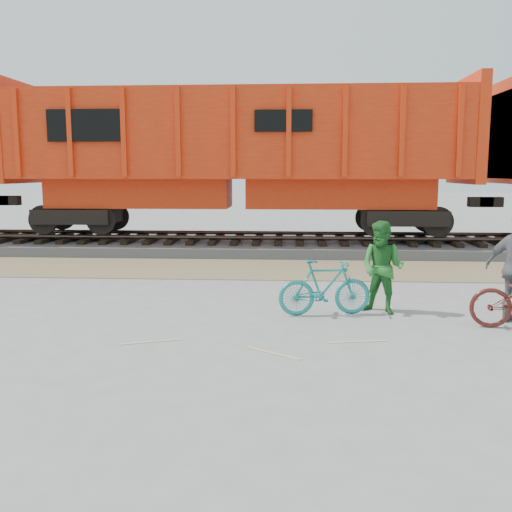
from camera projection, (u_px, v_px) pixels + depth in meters
The scene contains 7 objects.
ground at pixel (225, 328), 8.99m from camera, with size 120.00×120.00×0.00m, color #9E9E99.
gravel_strip at pixel (250, 269), 14.42m from camera, with size 120.00×3.00×0.02m, color #99855E.
ballast_bed at pixel (258, 246), 17.85m from camera, with size 120.00×4.00×0.30m, color slate.
track at pixel (258, 235), 17.81m from camera, with size 120.00×2.60×0.24m.
hopper_car_center at pixel (238, 153), 17.47m from camera, with size 14.00×3.13×4.65m.
bicycle_teal at pixel (325, 287), 9.77m from camera, with size 0.45×1.60×0.96m, color #1A847F.
person_man at pixel (382, 267), 9.86m from camera, with size 0.78×0.61×1.61m, color #26722A.
Camera 1 is at (1.04, -8.68, 2.45)m, focal length 40.00 mm.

